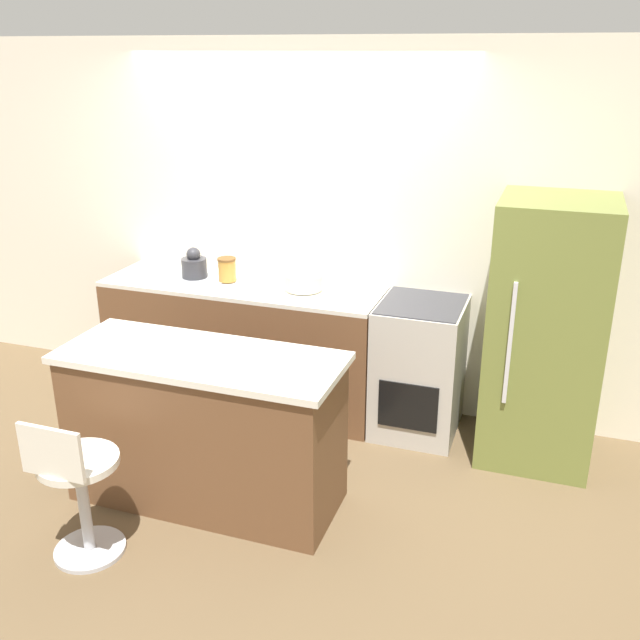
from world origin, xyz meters
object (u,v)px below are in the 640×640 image
(stool_chair, at_px, (78,488))
(kettle, at_px, (194,265))
(refrigerator, at_px, (546,333))
(mixing_bowl, at_px, (304,282))
(oven_range, at_px, (419,368))

(stool_chair, distance_m, kettle, 2.05)
(refrigerator, xyz_separation_m, mixing_bowl, (-1.64, 0.07, 0.14))
(oven_range, xyz_separation_m, refrigerator, (0.80, -0.04, 0.38))
(kettle, bearing_deg, stool_chair, -80.11)
(oven_range, relative_size, refrigerator, 0.55)
(stool_chair, bearing_deg, kettle, 99.89)
(refrigerator, height_order, stool_chair, refrigerator)
(stool_chair, xyz_separation_m, kettle, (-0.34, 1.92, 0.61))
(refrigerator, distance_m, stool_chair, 2.89)
(mixing_bowl, bearing_deg, refrigerator, -2.30)
(kettle, bearing_deg, mixing_bowl, 0.00)
(oven_range, height_order, stool_chair, oven_range)
(refrigerator, relative_size, kettle, 7.55)
(stool_chair, distance_m, mixing_bowl, 2.08)
(refrigerator, distance_m, mixing_bowl, 1.65)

